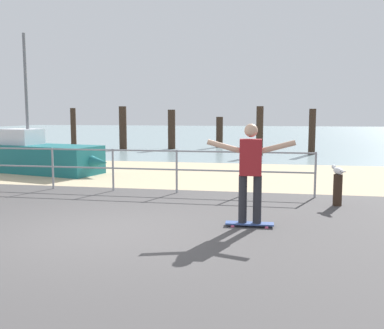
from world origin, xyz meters
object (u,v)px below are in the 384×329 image
(skateboarder, at_px, (250,167))
(seagull, at_px, (338,171))
(skateboard, at_px, (250,224))
(bollard_short, at_px, (338,190))
(sailboat, at_px, (40,157))

(skateboarder, xyz_separation_m, seagull, (1.67, 2.02, -0.27))
(skateboard, xyz_separation_m, bollard_short, (1.68, 2.00, 0.27))
(bollard_short, relative_size, seagull, 1.42)
(seagull, bearing_deg, skateboard, -129.65)
(seagull, bearing_deg, bollard_short, -68.36)
(skateboard, height_order, seagull, seagull)
(sailboat, relative_size, skateboard, 6.27)
(seagull, bearing_deg, skateboarder, -129.65)
(skateboard, distance_m, bollard_short, 2.63)
(seagull, bearing_deg, sailboat, 157.71)
(skateboard, distance_m, seagull, 2.71)
(sailboat, height_order, bollard_short, sailboat)
(sailboat, distance_m, bollard_short, 9.36)
(sailboat, height_order, skateboard, sailboat)
(sailboat, bearing_deg, bollard_short, -22.36)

